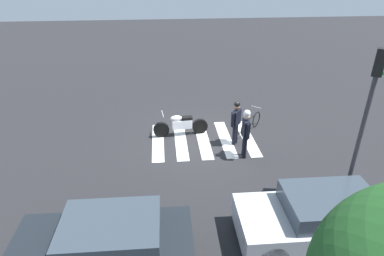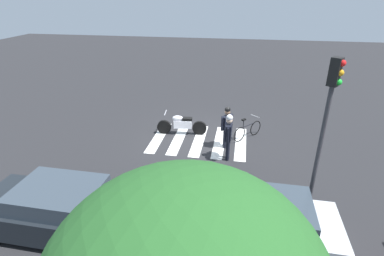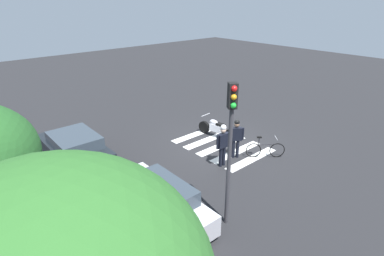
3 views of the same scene
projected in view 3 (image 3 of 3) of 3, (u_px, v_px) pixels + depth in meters
ground_plane at (222, 145)px, 14.93m from camera, size 60.00×60.00×0.00m
police_motorcycle at (217, 129)px, 15.64m from camera, size 2.23×0.62×1.03m
leaning_bicycle at (265, 149)px, 13.71m from camera, size 1.16×1.32×1.00m
officer_on_foot at (223, 142)px, 12.75m from camera, size 0.24×0.69×1.86m
officer_by_motorcycle at (236, 136)px, 13.46m from camera, size 0.45×0.55×1.78m
crosswalk_stripes at (222, 145)px, 14.92m from camera, size 4.05×3.02×0.01m
car_silver_sedan at (155, 202)px, 9.75m from camera, size 4.15×1.88×1.34m
car_black_suv at (75, 149)px, 13.14m from camera, size 4.07×1.93×1.36m
traffic_light_pole at (231, 136)px, 8.69m from camera, size 0.35×0.33×4.51m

